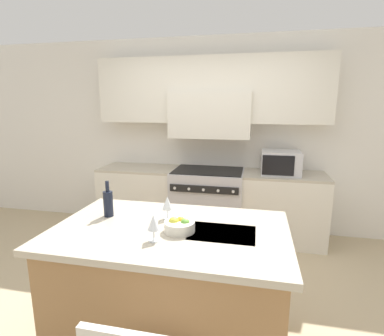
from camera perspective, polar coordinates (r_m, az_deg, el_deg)
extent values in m
plane|color=tan|center=(2.96, -2.69, -25.27)|extent=(10.00, 10.00, 0.00)
cube|color=silver|center=(4.32, 3.91, 6.12)|extent=(10.00, 0.06, 2.70)
cube|color=silver|center=(4.10, 3.62, 14.55)|extent=(3.05, 0.34, 0.85)
cube|color=silver|center=(4.07, 3.49, 10.00)|extent=(1.08, 0.40, 0.60)
cube|color=silver|center=(4.44, -9.85, -5.85)|extent=(1.05, 0.62, 0.89)
cube|color=#B2A893|center=(4.32, -10.06, -0.06)|extent=(1.05, 0.62, 0.03)
cube|color=silver|center=(4.15, 16.90, -7.48)|extent=(1.05, 0.62, 0.89)
cube|color=#B2A893|center=(4.03, 17.30, -1.31)|extent=(1.05, 0.62, 0.03)
cube|color=#B7B7BC|center=(4.16, 3.01, -6.71)|extent=(0.95, 0.66, 0.92)
cube|color=black|center=(4.03, 3.08, -0.45)|extent=(0.91, 0.61, 0.01)
cube|color=black|center=(3.75, 2.21, -4.11)|extent=(0.87, 0.02, 0.09)
cylinder|color=silver|center=(3.82, -3.30, -3.83)|extent=(0.04, 0.02, 0.04)
cylinder|color=silver|center=(3.77, -0.59, -3.99)|extent=(0.04, 0.02, 0.04)
cylinder|color=silver|center=(3.74, 2.18, -4.16)|extent=(0.04, 0.02, 0.04)
cylinder|color=silver|center=(3.71, 5.00, -4.31)|extent=(0.04, 0.02, 0.04)
cylinder|color=silver|center=(3.69, 7.85, -4.46)|extent=(0.04, 0.02, 0.04)
cube|color=#B7B7BC|center=(3.99, 16.53, 1.03)|extent=(0.48, 0.41, 0.30)
cube|color=black|center=(3.78, 16.09, 0.46)|extent=(0.38, 0.01, 0.25)
cube|color=olive|center=(2.38, -4.04, -22.33)|extent=(1.54, 0.94, 0.90)
cube|color=#B2A893|center=(2.15, -4.23, -11.87)|extent=(1.64, 1.02, 0.04)
cube|color=#2D2D30|center=(2.08, 5.79, -12.30)|extent=(0.44, 0.32, 0.01)
cylinder|color=#B2B2B7|center=(2.25, 6.35, -10.24)|extent=(0.02, 0.02, 0.00)
cylinder|color=black|center=(2.40, -15.66, -6.60)|extent=(0.07, 0.07, 0.20)
cylinder|color=black|center=(2.36, -15.85, -3.39)|extent=(0.03, 0.03, 0.08)
cylinder|color=white|center=(1.97, -7.25, -13.51)|extent=(0.07, 0.07, 0.01)
cylinder|color=white|center=(1.95, -7.28, -12.50)|extent=(0.01, 0.01, 0.07)
cone|color=white|center=(1.92, -7.35, -10.20)|extent=(0.08, 0.08, 0.10)
cylinder|color=white|center=(2.30, -4.67, -9.53)|extent=(0.07, 0.07, 0.01)
cylinder|color=white|center=(2.29, -4.68, -8.65)|extent=(0.01, 0.01, 0.07)
cone|color=white|center=(2.26, -4.72, -6.64)|extent=(0.08, 0.08, 0.10)
cylinder|color=silver|center=(2.07, -2.40, -11.06)|extent=(0.21, 0.21, 0.07)
sphere|color=gold|center=(2.07, -3.48, -10.29)|extent=(0.08, 0.08, 0.08)
sphere|color=#66A83D|center=(2.05, -1.32, -10.45)|extent=(0.07, 0.07, 0.07)
sphere|color=gold|center=(2.09, -2.19, -10.01)|extent=(0.06, 0.06, 0.06)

